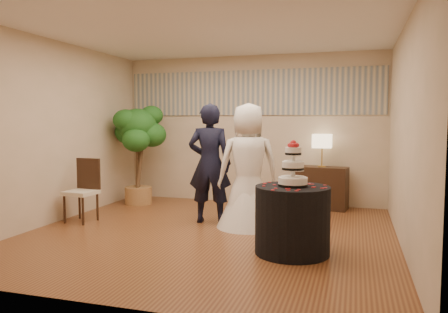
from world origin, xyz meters
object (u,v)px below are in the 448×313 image
(table_lamp, at_px, (322,151))
(ficus_tree, at_px, (138,154))
(bride, at_px, (248,166))
(cake_table, at_px, (292,220))
(groom, at_px, (210,164))
(console, at_px, (321,188))
(wedding_cake, at_px, (293,163))
(side_chair, at_px, (81,191))

(table_lamp, bearing_deg, ficus_tree, -170.60)
(bride, distance_m, cake_table, 1.47)
(groom, relative_size, table_lamp, 3.15)
(ficus_tree, bearing_deg, console, 9.40)
(wedding_cake, distance_m, side_chair, 3.48)
(console, bearing_deg, table_lamp, 0.00)
(bride, xyz_separation_m, wedding_cake, (0.81, -1.11, 0.16))
(bride, xyz_separation_m, table_lamp, (0.93, 1.70, 0.13))
(bride, height_order, console, bride)
(groom, distance_m, bride, 0.64)
(console, relative_size, ficus_tree, 0.48)
(console, distance_m, side_chair, 4.09)
(cake_table, bearing_deg, ficus_tree, 144.91)
(bride, height_order, table_lamp, bride)
(groom, height_order, bride, groom)
(table_lamp, bearing_deg, side_chair, -148.54)
(cake_table, height_order, console, cake_table)
(cake_table, relative_size, wedding_cake, 1.61)
(cake_table, relative_size, table_lamp, 1.51)
(ficus_tree, height_order, side_chair, ficus_tree)
(console, distance_m, table_lamp, 0.67)
(bride, xyz_separation_m, console, (0.93, 1.70, -0.54))
(cake_table, xyz_separation_m, wedding_cake, (0.00, 0.00, 0.67))
(bride, bearing_deg, table_lamp, -140.25)
(wedding_cake, relative_size, side_chair, 0.56)
(side_chair, bearing_deg, ficus_tree, 88.93)
(cake_table, height_order, table_lamp, table_lamp)
(groom, distance_m, cake_table, 1.96)
(ficus_tree, bearing_deg, bride, -25.42)
(wedding_cake, xyz_separation_m, console, (0.13, 2.81, -0.70))
(wedding_cake, bearing_deg, cake_table, 0.00)
(console, xyz_separation_m, ficus_tree, (-3.34, -0.55, 0.57))
(table_lamp, distance_m, side_chair, 4.13)
(bride, relative_size, wedding_cake, 3.36)
(groom, xyz_separation_m, table_lamp, (1.56, 1.59, 0.13))
(groom, height_order, table_lamp, groom)
(bride, bearing_deg, side_chair, -11.77)
(table_lamp, relative_size, side_chair, 0.59)
(bride, distance_m, table_lamp, 1.94)
(cake_table, relative_size, side_chair, 0.90)
(table_lamp, distance_m, ficus_tree, 3.39)
(groom, distance_m, table_lamp, 2.24)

